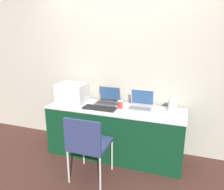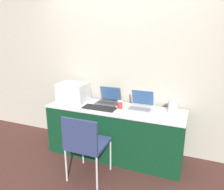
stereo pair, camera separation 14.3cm
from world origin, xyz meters
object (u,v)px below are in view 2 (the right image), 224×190
(laptop_right, at_px, (141,105))
(mouse, at_px, (118,111))
(laptop_left, at_px, (108,100))
(printer, at_px, (73,92))
(chair, at_px, (86,142))
(external_keyboard, at_px, (99,108))
(metal_pitcher, at_px, (173,106))
(coffee_cup, at_px, (120,105))

(laptop_right, distance_m, mouse, 0.35)
(mouse, bearing_deg, laptop_left, 131.65)
(printer, distance_m, mouse, 0.83)
(laptop_left, height_order, laptop_right, laptop_right)
(laptop_right, xyz_separation_m, chair, (-0.48, -0.76, -0.29))
(laptop_left, relative_size, mouse, 5.67)
(laptop_right, xyz_separation_m, external_keyboard, (-0.55, -0.21, -0.05))
(external_keyboard, xyz_separation_m, mouse, (0.30, -0.02, 0.01))
(external_keyboard, bearing_deg, laptop_right, 21.24)
(metal_pitcher, bearing_deg, mouse, -159.45)
(external_keyboard, distance_m, metal_pitcher, 1.01)
(laptop_right, distance_m, coffee_cup, 0.29)
(mouse, xyz_separation_m, chair, (-0.23, -0.53, -0.25))
(laptop_right, xyz_separation_m, mouse, (-0.25, -0.23, -0.04))
(external_keyboard, bearing_deg, printer, 164.42)
(external_keyboard, xyz_separation_m, chair, (0.07, -0.55, -0.25))
(laptop_right, xyz_separation_m, coffee_cup, (-0.28, -0.10, -0.00))
(printer, bearing_deg, mouse, -11.40)
(printer, height_order, chair, printer)
(metal_pitcher, bearing_deg, laptop_left, 176.78)
(mouse, xyz_separation_m, metal_pitcher, (0.68, 0.26, 0.08))
(laptop_right, distance_m, chair, 0.95)
(external_keyboard, distance_m, chair, 0.61)
(metal_pitcher, relative_size, chair, 0.25)
(laptop_left, xyz_separation_m, laptop_right, (0.53, -0.08, 0.00))
(metal_pitcher, xyz_separation_m, chair, (-0.91, -0.79, -0.33))
(laptop_right, bearing_deg, printer, -176.09)
(laptop_left, relative_size, external_keyboard, 0.71)
(coffee_cup, bearing_deg, mouse, -79.45)
(laptop_right, bearing_deg, coffee_cup, -160.54)
(coffee_cup, relative_size, metal_pitcher, 0.51)
(printer, distance_m, external_keyboard, 0.55)
(laptop_left, height_order, chair, laptop_left)
(coffee_cup, height_order, metal_pitcher, metal_pitcher)
(laptop_right, relative_size, coffee_cup, 3.11)
(external_keyboard, relative_size, chair, 0.54)
(printer, relative_size, mouse, 7.32)
(printer, relative_size, chair, 0.50)
(chair, bearing_deg, coffee_cup, 72.99)
(printer, bearing_deg, metal_pitcher, 3.64)
(coffee_cup, xyz_separation_m, chair, (-0.20, -0.67, -0.29))
(printer, xyz_separation_m, chair, (0.57, -0.69, -0.40))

